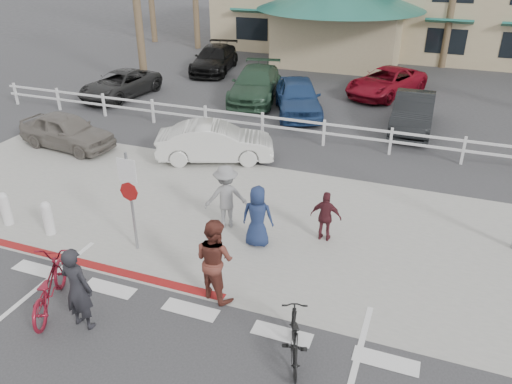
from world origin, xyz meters
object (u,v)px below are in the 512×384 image
at_px(bike_black, 294,337).
at_px(car_white_sedan, 215,142).
at_px(bike_red, 48,286).
at_px(car_red_compact, 67,131).
at_px(sign_post, 131,197).

relative_size(bike_black, car_white_sedan, 0.42).
height_order(bike_red, car_red_compact, car_red_compact).
xyz_separation_m(sign_post, car_red_compact, (-6.02, 4.88, -0.82)).
height_order(bike_red, bike_black, bike_red).
bearing_deg(sign_post, bike_black, -24.06).
bearing_deg(bike_red, car_red_compact, -77.18).
distance_m(sign_post, car_red_compact, 7.79).
xyz_separation_m(bike_black, car_red_compact, (-10.71, 6.97, 0.13)).
height_order(sign_post, bike_black, sign_post).
relative_size(sign_post, bike_red, 1.42).
xyz_separation_m(sign_post, bike_red, (-0.46, -2.52, -0.92)).
bearing_deg(bike_red, sign_post, -124.45).
bearing_deg(bike_black, car_white_sedan, -75.12).
relative_size(sign_post, car_red_compact, 0.78).
xyz_separation_m(bike_red, bike_black, (5.15, 0.43, -0.03)).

